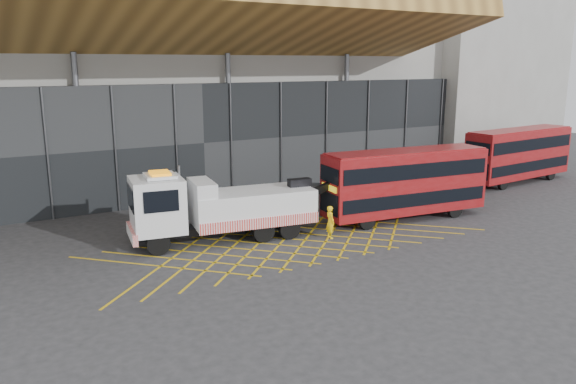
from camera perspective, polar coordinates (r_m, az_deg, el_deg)
ground_plane at (r=29.00m, az=-3.68°, el=-5.88°), size 120.00×120.00×0.00m
road_markings at (r=30.07m, az=0.44°, el=-5.14°), size 21.56×7.16×0.01m
construction_building at (r=45.26m, az=-12.22°, el=12.23°), size 55.00×23.97×18.00m
east_building at (r=59.95m, az=17.84°, el=13.01°), size 15.00×12.00×20.00m
recovery_truck at (r=30.11m, az=-7.13°, el=-1.51°), size 11.71×4.14×4.06m
bus_towed at (r=34.77m, az=11.83°, el=1.10°), size 10.65×3.52×4.25m
bus_second at (r=48.32m, az=22.39°, el=3.70°), size 10.67×3.29×4.27m
worker at (r=30.67m, az=4.31°, el=-3.05°), size 0.50×0.70×1.81m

